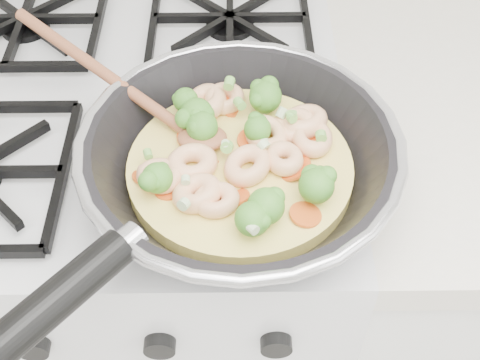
{
  "coord_description": "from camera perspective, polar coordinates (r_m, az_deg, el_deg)",
  "views": [
    {
      "loc": [
        0.16,
        1.06,
        1.45
      ],
      "look_at": [
        0.16,
        1.52,
        0.93
      ],
      "focal_mm": 47.51,
      "sensor_mm": 36.0,
      "label": 1
    }
  ],
  "objects": [
    {
      "name": "stove",
      "position": [
        1.19,
        -7.98,
        -8.75
      ],
      "size": [
        0.6,
        0.6,
        0.92
      ],
      "color": "silver",
      "rests_on": "ground"
    },
    {
      "name": "skillet",
      "position": [
        0.67,
        -0.31,
        1.71
      ],
      "size": [
        0.44,
        0.45,
        0.1
      ],
      "rotation": [
        0.0,
        0.0,
        0.33
      ],
      "color": "black",
      "rests_on": "stove"
    }
  ]
}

